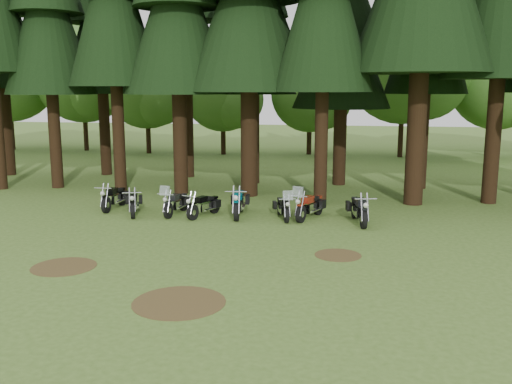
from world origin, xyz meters
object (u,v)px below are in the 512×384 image
motorcycle_6 (310,207)px  motorcycle_5 (283,208)px  motorcycle_4 (239,203)px  motorcycle_7 (359,210)px  motorcycle_3 (204,206)px  motorcycle_0 (114,198)px  motorcycle_1 (134,203)px  motorcycle_2 (176,204)px

motorcycle_6 → motorcycle_5: bearing=-149.2°
motorcycle_4 → motorcycle_7: bearing=-11.4°
motorcycle_3 → motorcycle_5: size_ratio=0.97×
motorcycle_0 → motorcycle_4: (5.30, -0.33, 0.05)m
motorcycle_1 → motorcycle_5: (5.91, 0.27, -0.03)m
motorcycle_1 → motorcycle_0: bearing=125.9°
motorcycle_5 → motorcycle_6: size_ratio=0.90×
motorcycle_3 → motorcycle_7: (5.91, -0.02, 0.07)m
motorcycle_2 → motorcycle_7: bearing=5.1°
motorcycle_2 → motorcycle_4: size_ratio=0.86×
motorcycle_2 → motorcycle_0: bearing=175.3°
motorcycle_1 → motorcycle_6: motorcycle_6 is taller
motorcycle_0 → motorcycle_4: motorcycle_4 is taller
motorcycle_1 → motorcycle_5: size_ratio=1.07×
motorcycle_0 → motorcycle_7: size_ratio=0.94×
motorcycle_6 → motorcycle_4: bearing=-159.6°
motorcycle_0 → motorcycle_7: motorcycle_7 is taller
motorcycle_0 → motorcycle_5: motorcycle_5 is taller
motorcycle_4 → motorcycle_5: 1.77m
motorcycle_1 → motorcycle_4: motorcycle_4 is taller
motorcycle_1 → motorcycle_4: 4.17m
motorcycle_0 → motorcycle_3: 4.06m
motorcycle_6 → motorcycle_7: bearing=8.0°
motorcycle_1 → motorcycle_3: bearing=-18.2°
motorcycle_5 → motorcycle_7: motorcycle_5 is taller
motorcycle_3 → motorcycle_7: bearing=21.0°
motorcycle_3 → motorcycle_7: size_ratio=0.82×
motorcycle_2 → motorcycle_7: motorcycle_2 is taller
motorcycle_0 → motorcycle_1: (1.15, -0.78, -0.00)m
motorcycle_1 → motorcycle_7: size_ratio=0.90×
motorcycle_7 → motorcycle_5: bearing=164.3°
motorcycle_3 → motorcycle_6: bearing=26.5°
motorcycle_2 → motorcycle_4: bearing=11.6°
motorcycle_3 → motorcycle_4: size_ratio=0.78×
motorcycle_0 → motorcycle_4: 5.31m
motorcycle_1 → motorcycle_5: 5.92m
motorcycle_0 → motorcycle_2: 2.88m
motorcycle_1 → motorcycle_6: 6.92m
motorcycle_4 → motorcycle_3: bearing=-170.9°
motorcycle_0 → motorcycle_4: size_ratio=0.90×
motorcycle_2 → motorcycle_6: (5.23, 0.23, 0.03)m
motorcycle_5 → motorcycle_3: bearing=165.6°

